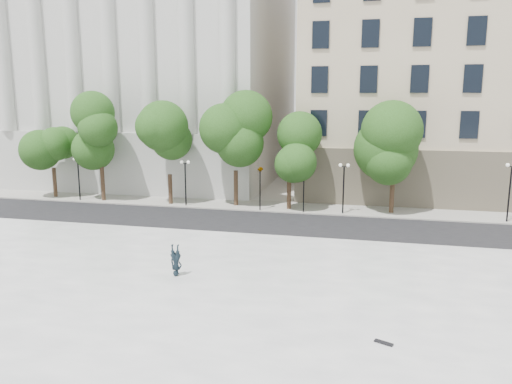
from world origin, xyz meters
TOP-DOWN VIEW (x-y plane):
  - ground at (0.00, 0.00)m, footprint 160.00×160.00m
  - plaza at (0.00, 3.00)m, footprint 44.00×22.00m
  - street at (0.00, 18.00)m, footprint 60.00×8.00m
  - far_sidewalk at (0.00, 24.00)m, footprint 60.00×4.00m
  - building_west at (-17.00, 38.57)m, footprint 31.50×27.65m
  - building_east at (20.00, 38.91)m, footprint 36.00×26.15m
  - traffic_light_west at (-0.31, 22.30)m, footprint 0.86×1.87m
  - traffic_light_east at (3.29, 22.30)m, footprint 0.97×1.68m
  - person_lying at (-0.98, 5.53)m, footprint 0.63×1.65m
  - skateboard at (9.08, 0.62)m, footprint 0.71×0.44m
  - street_trees at (-3.43, 23.42)m, footprint 34.39×4.94m
  - lamp_posts at (0.65, 22.60)m, footprint 36.49×0.28m

SIDE VIEW (x-z plane):
  - ground at x=0.00m, z-range 0.00..0.00m
  - street at x=0.00m, z-range 0.00..0.02m
  - far_sidewalk at x=0.00m, z-range 0.00..0.12m
  - plaza at x=0.00m, z-range 0.00..0.45m
  - skateboard at x=9.08m, z-range 0.45..0.52m
  - person_lying at x=-0.98m, z-range 0.45..0.90m
  - lamp_posts at x=0.65m, z-range 0.63..5.15m
  - traffic_light_east at x=3.29m, z-range 1.58..5.75m
  - traffic_light_west at x=-0.31m, z-range 1.62..5.86m
  - street_trees at x=-3.43m, z-range 1.45..9.46m
  - building_east at x=20.00m, z-range -0.36..22.64m
  - building_west at x=-17.00m, z-range 0.09..25.69m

